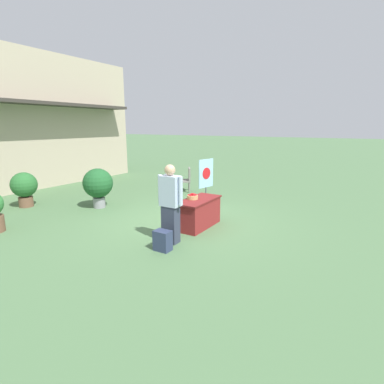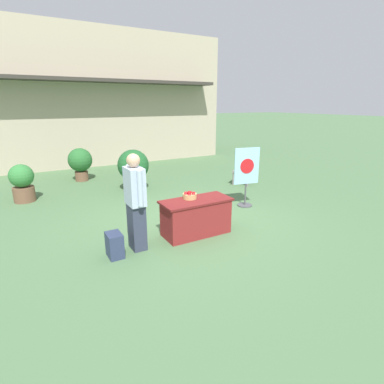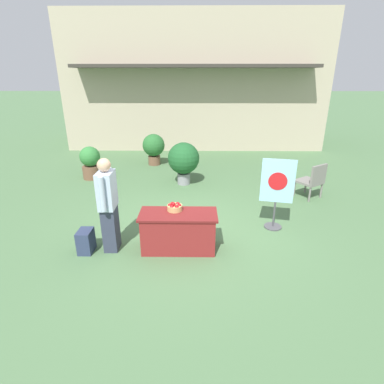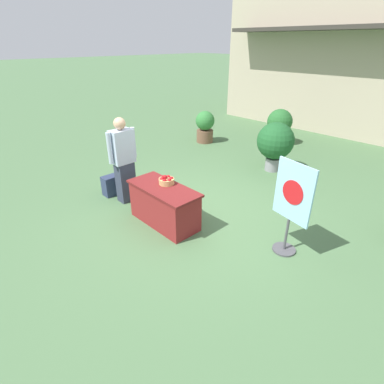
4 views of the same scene
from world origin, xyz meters
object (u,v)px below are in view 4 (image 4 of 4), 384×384
potted_plant_near_left (279,124)px  potted_plant_far_right (275,142)px  poster_board (291,204)px  potted_plant_near_right (205,126)px  display_table (164,205)px  person_visitor (123,160)px  backpack (111,185)px  apple_basket (166,180)px

potted_plant_near_left → potted_plant_far_right: potted_plant_far_right is taller
poster_board → potted_plant_near_right: size_ratio=1.48×
display_table → potted_plant_far_right: bearing=90.7°
potted_plant_near_right → person_visitor: bearing=-67.2°
display_table → potted_plant_near_right: potted_plant_near_right is taller
backpack → poster_board: (3.58, 0.97, 0.62)m
backpack → potted_plant_near_left: potted_plant_near_left is taller
potted_plant_far_right → potted_plant_near_right: potted_plant_far_right is taller
backpack → potted_plant_near_left: size_ratio=0.39×
poster_board → potted_plant_far_right: 3.33m
apple_basket → poster_board: poster_board is taller
backpack → potted_plant_far_right: bearing=66.3°
person_visitor → potted_plant_near_right: size_ratio=1.72×
apple_basket → backpack: 1.70m
poster_board → potted_plant_far_right: bearing=-131.8°
apple_basket → potted_plant_far_right: (0.02, 3.41, -0.04)m
potted_plant_far_right → potted_plant_near_right: bearing=170.7°
person_visitor → potted_plant_near_left: 5.58m
potted_plant_near_left → potted_plant_near_right: potted_plant_near_left is taller
person_visitor → potted_plant_near_left: size_ratio=1.57×
poster_board → potted_plant_near_right: poster_board is taller
person_visitor → poster_board: (3.14, 0.86, -0.04)m
potted_plant_near_left → apple_basket: bearing=-78.5°
person_visitor → potted_plant_far_right: person_visitor is taller
poster_board → display_table: bearing=-54.4°
potted_plant_far_right → poster_board: bearing=-53.8°
person_visitor → poster_board: size_ratio=1.16×
apple_basket → potted_plant_far_right: potted_plant_far_right is taller
backpack → person_visitor: bearing=13.7°
apple_basket → potted_plant_near_left: potted_plant_near_left is taller
display_table → person_visitor: 1.32m
backpack → potted_plant_far_right: size_ratio=0.34×
apple_basket → backpack: size_ratio=0.64×
poster_board → backpack: bearing=-62.9°
apple_basket → potted_plant_far_right: 3.41m
person_visitor → poster_board: 3.25m
backpack → potted_plant_near_right: bearing=106.8°
potted_plant_near_right → potted_plant_near_left: bearing=42.2°
person_visitor → backpack: size_ratio=4.06×
display_table → backpack: 1.66m
display_table → person_visitor: size_ratio=0.81×
backpack → display_table: bearing=4.2°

